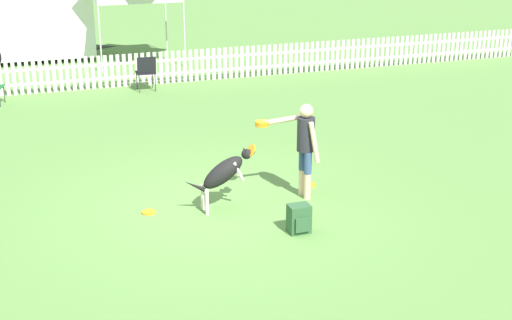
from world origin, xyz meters
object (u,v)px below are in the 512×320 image
(frisbee_near_dog, at_px, (149,212))
(equipment_trailer, at_px, (7,17))
(frisbee_near_handler, at_px, (309,185))
(folding_chair_center, at_px, (146,70))
(handler_person, at_px, (303,140))
(leaping_dog, at_px, (224,172))
(backpack_on_grass, at_px, (299,219))

(frisbee_near_dog, bearing_deg, equipment_trailer, 97.11)
(frisbee_near_dog, bearing_deg, frisbee_near_handler, 4.92)
(frisbee_near_dog, height_order, folding_chair_center, folding_chair_center)
(handler_person, xyz_separation_m, folding_chair_center, (-0.96, 7.87, -0.42))
(handler_person, height_order, frisbee_near_dog, handler_person)
(leaping_dog, relative_size, frisbee_near_dog, 5.39)
(leaping_dog, xyz_separation_m, folding_chair_center, (0.37, 7.93, -0.06))
(leaping_dog, height_order, folding_chair_center, leaping_dog)
(leaping_dog, xyz_separation_m, frisbee_near_dog, (-1.14, 0.24, -0.60))
(backpack_on_grass, bearing_deg, frisbee_near_handler, 61.71)
(backpack_on_grass, distance_m, equipment_trailer, 14.87)
(leaping_dog, distance_m, frisbee_near_dog, 1.31)
(leaping_dog, distance_m, folding_chair_center, 7.94)
(folding_chair_center, bearing_deg, equipment_trailer, -57.98)
(handler_person, distance_m, backpack_on_grass, 1.55)
(handler_person, height_order, folding_chair_center, handler_person)
(handler_person, relative_size, frisbee_near_handler, 7.18)
(leaping_dog, relative_size, frisbee_near_handler, 5.39)
(handler_person, relative_size, leaping_dog, 1.33)
(frisbee_near_dog, xyz_separation_m, backpack_on_grass, (1.90, -1.41, 0.20))
(leaping_dog, xyz_separation_m, equipment_trailer, (-2.76, 13.24, 0.70))
(frisbee_near_handler, bearing_deg, frisbee_near_dog, -175.08)
(backpack_on_grass, bearing_deg, frisbee_near_dog, 143.47)
(frisbee_near_dog, xyz_separation_m, equipment_trailer, (-1.62, 12.99, 1.30))
(equipment_trailer, bearing_deg, frisbee_near_dog, -81.81)
(frisbee_near_handler, distance_m, backpack_on_grass, 1.88)
(frisbee_near_handler, relative_size, backpack_on_grass, 0.51)
(equipment_trailer, bearing_deg, folding_chair_center, -58.29)
(frisbee_near_handler, bearing_deg, handler_person, -126.90)
(leaping_dog, bearing_deg, handler_person, 90.41)
(handler_person, height_order, equipment_trailer, equipment_trailer)
(frisbee_near_handler, bearing_deg, backpack_on_grass, -118.29)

